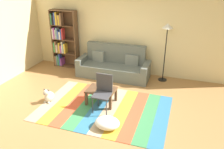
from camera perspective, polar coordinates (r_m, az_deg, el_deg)
ground_plane at (r=5.48m, az=-2.48°, el=-9.21°), size 14.00×14.00×0.00m
back_wall at (r=7.20m, az=4.69°, el=10.77°), size 6.80×0.10×2.70m
left_wall at (r=7.32m, az=-26.38°, el=8.57°), size 0.10×5.50×2.70m
rug at (r=5.58m, az=-1.96°, el=-8.47°), size 3.09×2.11×0.01m
couch at (r=7.13m, az=0.46°, el=2.14°), size 2.26×0.80×1.00m
bookshelf at (r=7.95m, az=-12.53°, el=8.78°), size 0.90×0.28×1.95m
coffee_table at (r=5.63m, az=-2.74°, el=-4.39°), size 0.71×0.52×0.38m
pouf at (r=4.88m, az=-1.20°, el=-12.16°), size 0.54×0.44×0.23m
dog at (r=5.99m, az=-15.75°, el=-5.26°), size 0.22×0.35×0.40m
standing_lamp at (r=6.66m, az=13.78°, el=10.05°), size 0.32×0.32×1.75m
tv_remote at (r=5.60m, az=-3.42°, el=-3.64°), size 0.05×0.15×0.02m
folding_chair at (r=5.28m, az=-2.25°, el=-3.87°), size 0.40×0.40×0.90m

